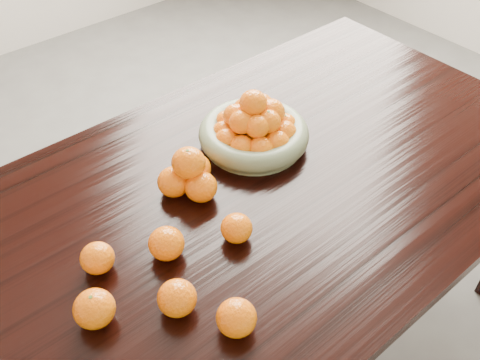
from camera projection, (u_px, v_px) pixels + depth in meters
ground at (229, 357)px, 1.84m from camera, size 5.00×5.00×0.00m
dining_table at (226, 229)px, 1.39m from camera, size 2.00×1.00×0.75m
fruit_bowl at (255, 129)px, 1.47m from camera, size 0.31×0.31×0.17m
orange_pyramid at (190, 175)px, 1.33m from camera, size 0.15×0.15×0.13m
loose_orange_0 at (94, 309)px, 1.06m from camera, size 0.08×0.08×0.08m
loose_orange_1 at (177, 298)px, 1.08m from camera, size 0.08×0.08×0.08m
loose_orange_2 at (237, 228)px, 1.23m from camera, size 0.07×0.07×0.07m
loose_orange_3 at (97, 258)px, 1.16m from camera, size 0.08×0.08×0.07m
loose_orange_4 at (236, 318)px, 1.05m from camera, size 0.08×0.08×0.08m
loose_orange_5 at (166, 243)px, 1.19m from camera, size 0.08×0.08×0.08m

